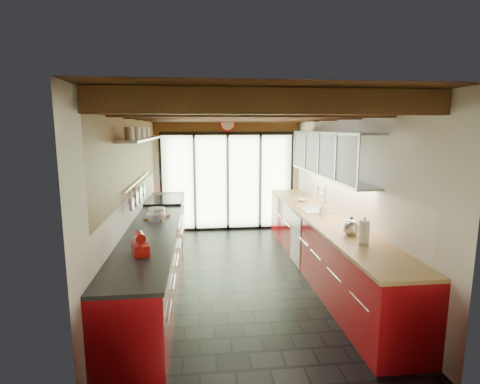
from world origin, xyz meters
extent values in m
plane|color=black|center=(0.00, 0.00, 0.00)|extent=(5.50, 5.50, 0.00)
plane|color=silver|center=(0.00, 2.75, 1.30)|extent=(3.20, 0.00, 3.20)
plane|color=silver|center=(0.00, -2.75, 1.30)|extent=(3.20, 0.00, 3.20)
plane|color=silver|center=(-1.60, 0.00, 1.30)|extent=(0.00, 5.50, 5.50)
plane|color=silver|center=(1.60, 0.00, 1.30)|extent=(0.00, 5.50, 5.50)
plane|color=#472814|center=(0.00, 0.00, 2.60)|extent=(5.50, 5.50, 0.00)
cube|color=#593316|center=(0.00, -2.25, 2.48)|extent=(3.14, 0.14, 0.22)
cube|color=#593316|center=(0.00, -1.35, 2.48)|extent=(3.14, 0.14, 0.22)
cube|color=#593316|center=(0.00, -0.45, 2.48)|extent=(3.14, 0.14, 0.22)
cube|color=#593316|center=(0.00, 0.45, 2.48)|extent=(3.14, 0.14, 0.22)
cube|color=#593316|center=(0.00, 1.35, 2.48)|extent=(3.14, 0.14, 0.22)
cube|color=#593316|center=(0.00, 2.25, 2.48)|extent=(3.14, 0.14, 0.22)
cube|color=brown|center=(0.00, 2.71, 2.35)|extent=(3.14, 0.06, 0.50)
plane|color=brown|center=(-1.57, 0.20, 1.98)|extent=(0.00, 4.90, 4.90)
plane|color=#C6EAAD|center=(0.00, 2.73, 1.08)|extent=(2.90, 0.00, 2.90)
cube|color=black|center=(-1.45, 2.72, 1.07)|extent=(0.05, 0.04, 2.15)
cube|color=black|center=(1.45, 2.72, 1.07)|extent=(0.05, 0.04, 2.15)
cube|color=black|center=(0.00, 2.69, 1.07)|extent=(0.06, 0.05, 2.15)
cube|color=black|center=(0.00, 2.69, 2.15)|extent=(2.90, 0.05, 0.06)
cylinder|color=red|center=(0.00, 2.67, 2.35)|extent=(0.34, 0.04, 0.34)
cylinder|color=beige|center=(0.00, 2.65, 2.35)|extent=(0.28, 0.02, 0.28)
cube|color=#9E0B12|center=(-1.28, 0.00, 0.44)|extent=(0.65, 5.00, 0.88)
cube|color=black|center=(-1.28, 0.00, 0.90)|extent=(0.68, 5.00, 0.04)
cube|color=silver|center=(-1.28, 1.45, 0.44)|extent=(0.66, 0.90, 0.90)
cube|color=black|center=(-1.28, 1.45, 0.93)|extent=(0.65, 0.90, 0.06)
cube|color=#9E0B12|center=(1.28, 0.00, 0.44)|extent=(0.65, 5.00, 0.88)
cube|color=#AB8253|center=(1.28, 0.00, 0.90)|extent=(0.68, 5.00, 0.04)
cube|color=white|center=(0.95, 0.40, 0.44)|extent=(0.02, 0.60, 0.84)
cube|color=silver|center=(1.28, 0.40, 0.93)|extent=(0.45, 0.52, 0.02)
cylinder|color=silver|center=(1.42, 0.40, 1.10)|extent=(0.02, 0.02, 0.34)
torus|color=silver|center=(1.36, 0.40, 1.27)|extent=(0.14, 0.02, 0.14)
plane|color=silver|center=(1.26, 0.30, 1.85)|extent=(0.00, 3.00, 3.00)
cube|color=#9EA0A5|center=(1.43, 0.30, 1.51)|extent=(0.34, 3.00, 0.03)
cube|color=#9EA0A5|center=(1.43, 0.30, 2.19)|extent=(0.34, 3.00, 0.03)
cylinder|color=silver|center=(-1.54, 0.30, 1.47)|extent=(0.02, 2.20, 0.02)
cube|color=silver|center=(-1.45, 0.20, 2.10)|extent=(0.28, 2.60, 0.03)
cylinder|color=silver|center=(-1.50, -0.60, 1.29)|extent=(0.04, 0.18, 0.18)
cylinder|color=silver|center=(-1.50, -0.25, 1.29)|extent=(0.04, 0.22, 0.22)
cylinder|color=silver|center=(-1.50, 0.10, 1.29)|extent=(0.04, 0.26, 0.26)
cylinder|color=silver|center=(-1.50, 0.45, 1.29)|extent=(0.04, 0.18, 0.18)
cube|color=red|center=(-1.27, -1.50, 0.98)|extent=(0.23, 0.31, 0.12)
cylinder|color=red|center=(-1.27, -1.52, 1.12)|extent=(0.15, 0.20, 0.11)
cylinder|color=silver|center=(-1.27, -1.45, 1.02)|extent=(0.17, 0.17, 0.12)
cylinder|color=silver|center=(-1.27, 0.14, 1.00)|extent=(0.32, 0.32, 0.15)
cylinder|color=silver|center=(-1.27, 0.02, 0.97)|extent=(0.28, 0.28, 0.10)
cube|color=brown|center=(-1.27, 0.12, 0.94)|extent=(0.37, 0.44, 0.03)
sphere|color=silver|center=(1.27, -1.05, 1.03)|extent=(0.24, 0.24, 0.22)
cone|color=black|center=(1.27, -1.05, 1.15)|extent=(0.09, 0.09, 0.06)
cylinder|color=silver|center=(1.27, -0.93, 1.04)|extent=(0.03, 0.09, 0.05)
cylinder|color=white|center=(1.27, -1.41, 1.06)|extent=(0.14, 0.14, 0.27)
cylinder|color=silver|center=(1.27, -1.41, 1.22)|extent=(0.03, 0.03, 0.05)
imported|color=silver|center=(1.27, 0.03, 1.03)|extent=(0.10, 0.10, 0.21)
imported|color=silver|center=(1.27, 1.15, 0.94)|extent=(0.20, 0.20, 0.05)
camera|label=1|loc=(-0.64, -5.44, 2.26)|focal=28.00mm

